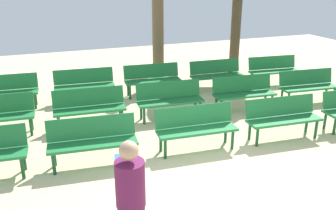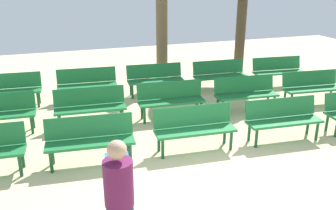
% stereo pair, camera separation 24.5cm
% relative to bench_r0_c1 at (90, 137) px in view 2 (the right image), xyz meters
% --- Properties ---
extents(ground_plane, '(24.46, 24.46, 0.00)m').
position_rel_bench_r0_c1_xyz_m(ground_plane, '(1.86, -1.70, -0.50)').
color(ground_plane, beige).
extents(bench_r0_c1, '(1.64, 0.64, 0.87)m').
position_rel_bench_r0_c1_xyz_m(bench_r0_c1, '(0.00, 0.00, 0.00)').
color(bench_r0_c1, '#1E7238').
rests_on(bench_r0_c1, ground_plane).
extents(bench_r0_c2, '(1.63, 0.59, 0.87)m').
position_rel_bench_r0_c1_xyz_m(bench_r0_c2, '(2.01, -0.12, 0.00)').
color(bench_r0_c2, '#1E7238').
rests_on(bench_r0_c2, ground_plane).
extents(bench_r0_c3, '(1.63, 0.60, 0.87)m').
position_rel_bench_r0_c1_xyz_m(bench_r0_c3, '(3.95, -0.29, 0.00)').
color(bench_r0_c3, '#1E7238').
rests_on(bench_r0_c3, ground_plane).
extents(bench_r1_c1, '(1.63, 0.60, 0.87)m').
position_rel_bench_r0_c1_xyz_m(bench_r1_c1, '(0.22, 1.76, 0.00)').
color(bench_r1_c1, '#1E7238').
rests_on(bench_r1_c1, ground_plane).
extents(bench_r1_c2, '(1.63, 0.58, 0.87)m').
position_rel_bench_r0_c1_xyz_m(bench_r1_c2, '(2.13, 1.62, 0.00)').
color(bench_r1_c2, '#1E7238').
rests_on(bench_r1_c2, ground_plane).
extents(bench_r1_c3, '(1.64, 0.62, 0.87)m').
position_rel_bench_r0_c1_xyz_m(bench_r1_c3, '(4.08, 1.45, 0.00)').
color(bench_r1_c3, '#1E7238').
rests_on(bench_r1_c3, ground_plane).
extents(bench_r1_c4, '(1.64, 0.63, 0.87)m').
position_rel_bench_r0_c1_xyz_m(bench_r1_c4, '(6.01, 1.35, 0.00)').
color(bench_r1_c4, '#1E7238').
rests_on(bench_r1_c4, ground_plane).
extents(bench_r2_c0, '(1.63, 0.61, 0.87)m').
position_rel_bench_r0_c1_xyz_m(bench_r2_c0, '(-1.61, 3.68, 0.00)').
color(bench_r2_c0, '#1E7238').
rests_on(bench_r2_c0, ground_plane).
extents(bench_r2_c1, '(1.63, 0.61, 0.87)m').
position_rel_bench_r0_c1_xyz_m(bench_r2_c1, '(0.38, 3.58, 0.00)').
color(bench_r2_c1, '#1E7238').
rests_on(bench_r2_c1, ground_plane).
extents(bench_r2_c2, '(1.63, 0.60, 0.87)m').
position_rel_bench_r0_c1_xyz_m(bench_r2_c2, '(2.28, 3.44, 0.00)').
color(bench_r2_c2, '#1E7238').
rests_on(bench_r2_c2, ground_plane).
extents(bench_r2_c3, '(1.62, 0.56, 0.87)m').
position_rel_bench_r0_c1_xyz_m(bench_r2_c3, '(4.24, 3.25, 0.00)').
color(bench_r2_c3, '#1E7238').
rests_on(bench_r2_c3, ground_plane).
extents(bench_r2_c4, '(1.64, 0.64, 0.87)m').
position_rel_bench_r0_c1_xyz_m(bench_r2_c4, '(6.17, 3.08, 0.00)').
color(bench_r2_c4, '#1E7238').
rests_on(bench_r2_c4, ground_plane).
extents(tree_1, '(0.35, 0.35, 3.06)m').
position_rel_bench_r0_c1_xyz_m(tree_1, '(2.85, 4.54, 1.02)').
color(tree_1, brown).
rests_on(tree_1, ground_plane).
extents(visitor_with_backpack, '(0.39, 0.56, 1.65)m').
position_rel_bench_r0_c1_xyz_m(visitor_with_backpack, '(0.03, -2.61, 0.43)').
color(visitor_with_backpack, navy).
rests_on(visitor_with_backpack, ground_plane).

